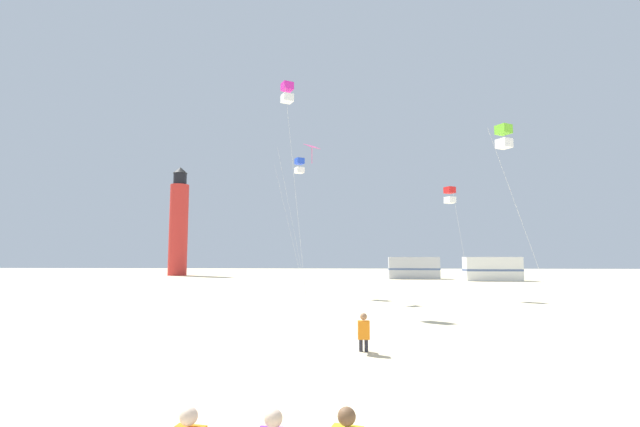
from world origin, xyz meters
TOP-DOWN VIEW (x-y plane):
  - ground at (0.00, 0.00)m, footprint 200.00×200.00m
  - kite_flyer_standing at (1.74, 4.89)m, footprint 0.34×0.51m
  - kite_box_lime at (9.01, 13.24)m, footprint 2.79×1.93m
  - kite_box_blue at (-2.20, 24.49)m, footprint 2.52×2.25m
  - kite_diamond_rainbow at (-1.13, 21.56)m, footprint 3.05×3.05m
  - kite_box_scarlet at (8.55, 22.53)m, footprint 1.63×1.63m
  - kite_box_magenta at (-2.05, 16.08)m, footprint 1.59×1.59m
  - lighthouse_distant at (-24.35, 57.89)m, footprint 2.80×2.80m
  - rv_van_silver at (10.11, 49.41)m, footprint 6.56×2.69m
  - rv_van_white at (18.63, 45.05)m, footprint 6.52×2.57m

SIDE VIEW (x-z plane):
  - ground at x=0.00m, z-range 0.00..0.00m
  - kite_flyer_standing at x=1.74m, z-range 0.03..1.19m
  - rv_van_silver at x=10.11m, z-range -0.01..2.79m
  - rv_van_white at x=18.63m, z-range -0.01..2.79m
  - kite_box_scarlet at x=8.55m, z-range 3.24..10.90m
  - lighthouse_distant at x=-24.35m, z-range -0.56..16.24m
  - kite_box_lime at x=9.01m, z-range 4.02..13.24m
  - kite_box_blue at x=-2.20m, z-range 4.55..14.82m
  - kite_diamond_rainbow at x=-1.13m, z-range 4.64..15.30m
  - kite_box_magenta at x=-2.05m, z-range 5.79..18.57m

